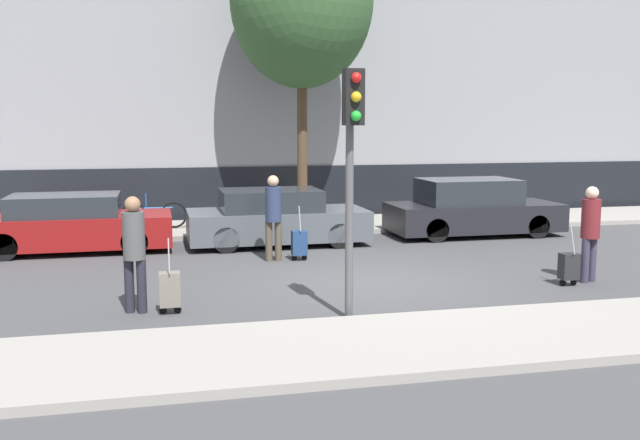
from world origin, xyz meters
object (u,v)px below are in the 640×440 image
parked_car_2 (472,209)px  parked_car_0 (72,225)px  pedestrian_center (273,212)px  trolley_center (299,243)px  parked_car_1 (276,219)px  pedestrian_right (590,228)px  bare_tree_near_crossing (302,0)px  pedestrian_left (134,247)px  traffic_light (352,144)px  parked_bicycle (154,215)px  trolley_left (170,289)px  trolley_right (569,266)px

parked_car_2 → parked_car_0: bearing=-179.3°
parked_car_2 → pedestrian_center: pedestrian_center is taller
trolley_center → parked_car_1: bearing=94.3°
pedestrian_right → bare_tree_near_crossing: (-3.77, 7.98, 5.19)m
parked_car_0 → pedestrian_left: pedestrian_left is taller
pedestrian_left → traffic_light: traffic_light is taller
parked_bicycle → bare_tree_near_crossing: size_ratio=0.21×
trolley_left → trolley_right: bearing=2.4°
parked_car_2 → parked_car_1: bearing=-177.3°
traffic_light → parked_bicycle: size_ratio=2.10×
trolley_left → trolley_right: trolley_left is taller
trolley_right → bare_tree_near_crossing: bearing=111.7°
parked_car_1 → pedestrian_center: pedestrian_center is taller
pedestrian_right → trolley_right: pedestrian_right is taller
pedestrian_left → pedestrian_center: (2.78, 3.61, 0.01)m
trolley_center → parked_bicycle: 5.46m
parked_car_0 → traffic_light: (4.68, -6.97, 2.02)m
traffic_light → bare_tree_near_crossing: bare_tree_near_crossing is taller
parked_car_0 → pedestrian_right: bearing=-29.4°
parked_bicycle → bare_tree_near_crossing: (4.09, 0.19, 5.72)m
pedestrian_left → bare_tree_near_crossing: bare_tree_near_crossing is taller
parked_car_1 → parked_car_2: bearing=2.7°
parked_car_2 → pedestrian_right: pedestrian_right is taller
trolley_right → pedestrian_right: bearing=19.1°
pedestrian_center → trolley_center: size_ratio=1.55×
pedestrian_right → trolley_left: bearing=164.5°
parked_car_0 → parked_car_2: parked_car_2 is taller
pedestrian_left → trolley_center: 4.91m
parked_car_0 → pedestrian_left: bearing=-75.1°
parked_car_1 → traffic_light: (-0.02, -6.84, 2.01)m
parked_car_1 → pedestrian_left: size_ratio=2.34×
trolley_center → parked_bicycle: trolley_center is taller
pedestrian_left → pedestrian_right: bearing=-158.2°
parked_car_1 → pedestrian_left: 6.47m
parked_car_2 → traffic_light: (-5.27, -7.09, 1.96)m
parked_car_0 → trolley_right: bearing=-31.6°
pedestrian_left → pedestrian_right: pedestrian_left is taller
pedestrian_center → traffic_light: size_ratio=0.50×
trolley_left → trolley_right: (7.11, 0.30, -0.03)m
parked_car_1 → traffic_light: size_ratio=1.16×
parked_car_1 → trolley_right: size_ratio=3.77×
trolley_center → trolley_right: (4.30, -3.44, -0.02)m
parked_car_2 → traffic_light: traffic_light is taller
trolley_right → pedestrian_center: bearing=144.2°
parked_car_0 → pedestrian_left: size_ratio=2.39×
pedestrian_left → trolley_right: 7.66m
parked_car_0 → bare_tree_near_crossing: size_ratio=0.52×
trolley_left → pedestrian_right: (7.63, 0.48, 0.64)m
parked_bicycle → parked_car_0: bearing=-128.1°
trolley_right → traffic_light: size_ratio=0.31×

